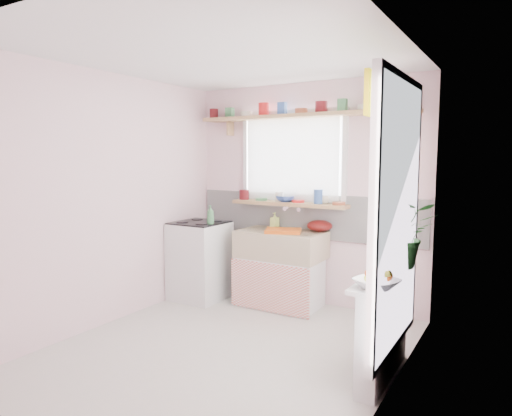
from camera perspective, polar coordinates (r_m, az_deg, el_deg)
The scene contains 19 objects.
room at distance 4.29m, azimuth 10.08°, elevation 2.29°, with size 3.20×3.20×3.20m.
sink_unit at distance 5.16m, azimuth 3.10°, elevation -7.50°, with size 0.95×0.65×1.11m.
cooker at distance 5.46m, azimuth -7.03°, elevation -6.47°, with size 0.58×0.58×0.93m.
radiator_ledge at distance 3.68m, azimuth 15.59°, elevation -14.06°, with size 0.22×0.95×0.78m.
windowsill at distance 5.20m, azimuth 4.11°, elevation 0.53°, with size 1.40×0.22×0.04m, color tan.
pine_shelf at distance 5.12m, azimuth 5.67°, elevation 11.40°, with size 2.52×0.24×0.04m, color tan.
shelf_crockery at distance 5.13m, azimuth 5.68°, elevation 12.24°, with size 2.47×0.11×0.12m.
sill_crockery at distance 5.22m, azimuth 3.63°, elevation 1.36°, with size 1.35×0.11×0.12m.
dish_tray at distance 4.99m, azimuth 3.43°, elevation -2.86°, with size 0.38×0.29×0.04m, color #E35D14.
colander at distance 5.09m, azimuth 7.96°, elevation -2.21°, with size 0.28×0.28×0.13m, color #56100E.
jade_plant at distance 3.89m, azimuth 17.89°, elevation -3.13°, with size 0.49×0.43×0.55m, color #2A6126.
fruit_bowl at distance 3.25m, azimuth 14.83°, elevation -9.15°, with size 0.29×0.29×0.07m, color silver.
herb_pot at distance 3.16m, azimuth 14.48°, elevation -8.46°, with size 0.10×0.07×0.19m, color #356629.
soap_bottle_sink at distance 5.33m, azimuth 2.35°, elevation -1.51°, with size 0.08×0.08×0.17m, color #D9EF6A.
sill_cup at distance 5.08m, azimuth 8.58°, elevation 1.05°, with size 0.11×0.11×0.09m, color silver.
sill_bowl at distance 5.24m, azimuth 3.66°, elevation 1.16°, with size 0.21×0.21×0.07m, color #2F4B99.
shelf_vase at distance 4.84m, azimuth 17.36°, elevation 12.66°, with size 0.16×0.16×0.17m, color #A65A33.
cooker_bottle at distance 5.17m, azimuth -5.72°, elevation -0.84°, with size 0.08×0.08×0.21m, color #438650.
fruit at distance 3.24m, azimuth 14.99°, elevation -8.12°, with size 0.20×0.14×0.10m.
Camera 1 is at (2.18, -3.14, 1.67)m, focal length 32.00 mm.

